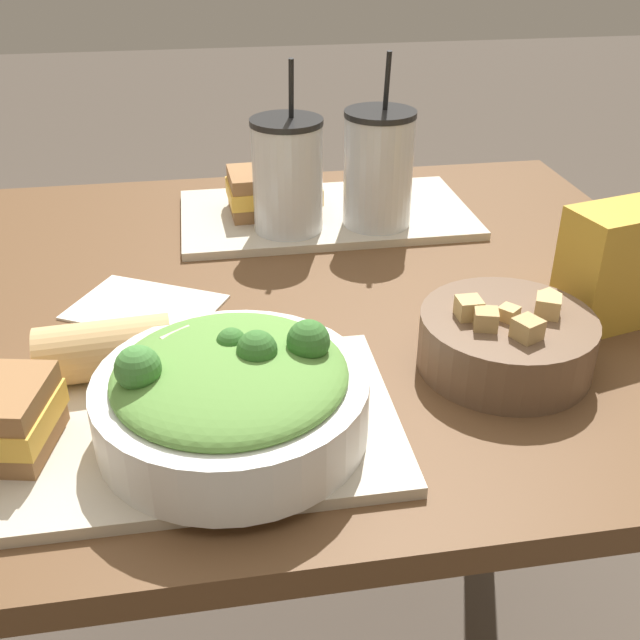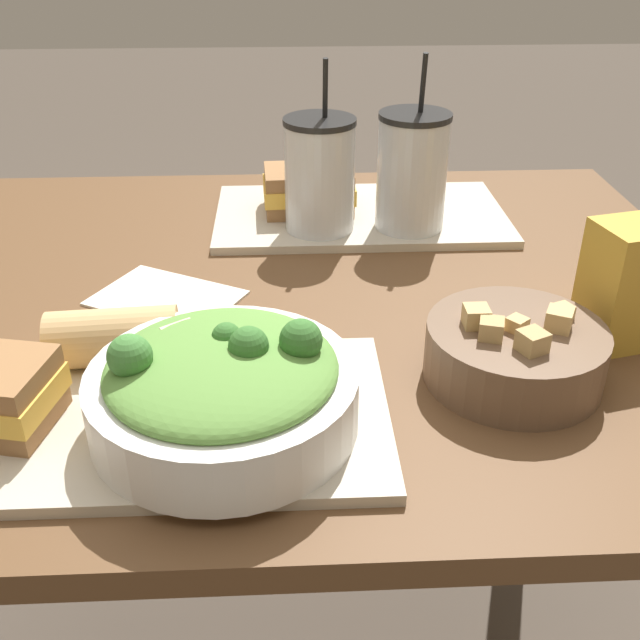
{
  "view_description": "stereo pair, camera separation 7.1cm",
  "coord_description": "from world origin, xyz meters",
  "views": [
    {
      "loc": [
        -0.04,
        -0.82,
        1.19
      ],
      "look_at": [
        0.06,
        -0.22,
        0.84
      ],
      "focal_mm": 42.0,
      "sensor_mm": 36.0,
      "label": 1
    },
    {
      "loc": [
        0.03,
        -0.83,
        1.19
      ],
      "look_at": [
        0.06,
        -0.22,
        0.84
      ],
      "focal_mm": 42.0,
      "sensor_mm": 36.0,
      "label": 2
    }
  ],
  "objects": [
    {
      "name": "salad_bowl",
      "position": [
        -0.03,
        -0.28,
        0.81
      ],
      "size": [
        0.24,
        0.24,
        0.1
      ],
      "color": "white",
      "rests_on": "tray_near"
    },
    {
      "name": "tray_far",
      "position": [
        0.14,
        0.23,
        0.76
      ],
      "size": [
        0.43,
        0.24,
        0.01
      ],
      "color": "#BCB29E",
      "rests_on": "dining_table"
    },
    {
      "name": "tray_near",
      "position": [
        -0.1,
        -0.26,
        0.76
      ],
      "size": [
        0.43,
        0.24,
        0.01
      ],
      "color": "#BCB29E",
      "rests_on": "dining_table"
    },
    {
      "name": "baguette_near",
      "position": [
        -0.15,
        -0.17,
        0.8
      ],
      "size": [
        0.13,
        0.07,
        0.06
      ],
      "rotation": [
        0.0,
        0.0,
        1.65
      ],
      "color": "tan",
      "rests_on": "tray_near"
    },
    {
      "name": "drink_cup_dark",
      "position": [
        0.08,
        0.17,
        0.84
      ],
      "size": [
        0.1,
        0.1,
        0.24
      ],
      "color": "silver",
      "rests_on": "tray_far"
    },
    {
      "name": "soup_bowl",
      "position": [
        0.25,
        -0.21,
        0.79
      ],
      "size": [
        0.18,
        0.18,
        0.08
      ],
      "color": "brown",
      "rests_on": "dining_table"
    },
    {
      "name": "dining_table",
      "position": [
        0.0,
        0.0,
        0.64
      ],
      "size": [
        1.16,
        0.88,
        0.76
      ],
      "color": "brown",
      "rests_on": "ground_plane"
    },
    {
      "name": "sandwich_far",
      "position": [
        0.06,
        0.24,
        0.8
      ],
      "size": [
        0.14,
        0.1,
        0.06
      ],
      "rotation": [
        0.0,
        0.0,
        0.04
      ],
      "color": "olive",
      "rests_on": "tray_far"
    },
    {
      "name": "drink_cup_red",
      "position": [
        0.21,
        0.17,
        0.84
      ],
      "size": [
        0.1,
        0.1,
        0.24
      ],
      "color": "silver",
      "rests_on": "tray_far"
    },
    {
      "name": "napkin_folded",
      "position": [
        -0.12,
        -0.02,
        0.76
      ],
      "size": [
        0.2,
        0.18,
        0.0
      ],
      "color": "silver",
      "rests_on": "dining_table"
    }
  ]
}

